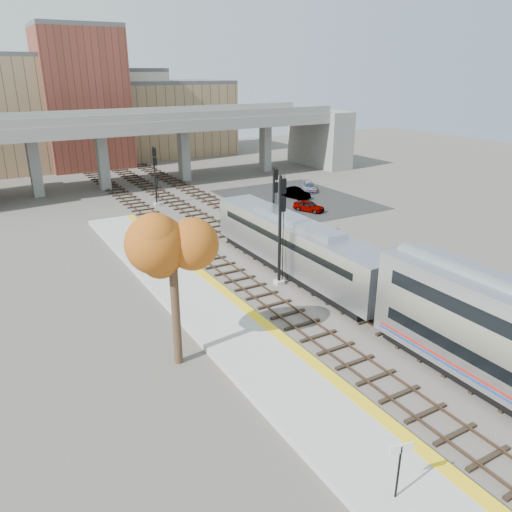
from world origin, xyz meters
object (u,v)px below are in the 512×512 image
car_a (309,206)px  signal_mast_mid (274,208)px  signal_mast_far (155,178)px  signal_mast_near (280,231)px  tree (172,252)px  car_b (295,193)px  locomotive (296,245)px  car_c (309,187)px

car_a → signal_mast_mid: bearing=-164.9°
signal_mast_mid → signal_mast_far: 18.69m
signal_mast_near → tree: bearing=-149.7°
car_b → signal_mast_mid: bearing=-146.6°
signal_mast_near → car_a: size_ratio=2.28×
locomotive → tree: size_ratio=2.29×
signal_mast_near → car_c: signal_mast_near is taller
signal_mast_mid → tree: size_ratio=0.82×
tree → car_c: (28.83, 28.42, -5.59)m
locomotive → signal_mast_far: bearing=94.9°
signal_mast_mid → car_c: signal_mast_mid is taller
signal_mast_near → car_b: signal_mast_near is taller
car_a → car_b: car_b is taller
signal_mast_far → signal_mast_near: bearing=-90.0°
car_c → signal_mast_near: bearing=-103.4°
locomotive → signal_mast_far: size_ratio=2.92×
signal_mast_mid → tree: 19.52m
locomotive → car_b: size_ratio=4.96×
signal_mast_near → car_a: bearing=48.2°
signal_mast_mid → car_a: size_ratio=1.99×
locomotive → car_c: (16.73, 21.45, -1.70)m
signal_mast_near → car_c: 29.60m
signal_mast_near → signal_mast_far: signal_mast_near is taller
car_a → car_b: 5.97m
signal_mast_far → locomotive: bearing=-85.1°
signal_mast_near → car_b: bearing=53.2°
signal_mast_near → tree: tree is taller
signal_mast_mid → signal_mast_far: signal_mast_mid is taller
signal_mast_near → tree: (-10.00, -5.84, 2.15)m
signal_mast_near → signal_mast_mid: signal_mast_near is taller
locomotive → tree: (-12.10, -6.96, 3.89)m
car_a → locomotive: bearing=-153.2°
signal_mast_near → car_c: size_ratio=2.12×
tree → signal_mast_near: bearing=30.3°
tree → car_b: tree is taller
locomotive → signal_mast_near: bearing=-151.9°
signal_mast_near → signal_mast_mid: 8.45m
car_b → car_c: (3.57, 2.17, -0.10)m
tree → car_b: 36.84m
signal_mast_far → tree: (-10.00, -31.44, 3.04)m
tree → car_b: bearing=46.1°
car_b → car_a: bearing=-126.1°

